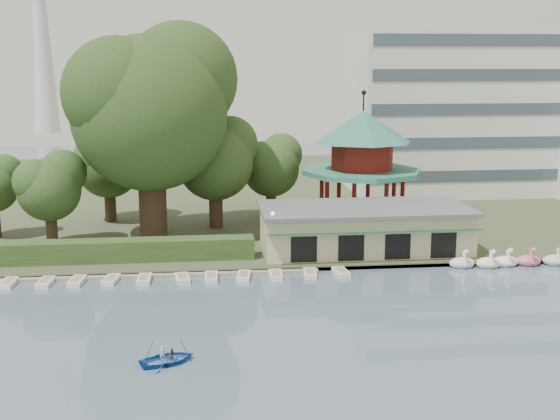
{
  "coord_description": "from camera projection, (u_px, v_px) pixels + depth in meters",
  "views": [
    {
      "loc": [
        -4.14,
        -37.81,
        16.81
      ],
      "look_at": [
        2.0,
        18.0,
        5.0
      ],
      "focal_mm": 45.0,
      "sensor_mm": 36.0,
      "label": 1
    }
  ],
  "objects": [
    {
      "name": "hedge",
      "position": [
        75.0,
        252.0,
        58.75
      ],
      "size": [
        30.0,
        2.0,
        1.8
      ],
      "primitive_type": "cube",
      "color": "#324D21",
      "rests_on": "shore"
    },
    {
      "name": "dock",
      "position": [
        107.0,
        276.0,
        56.11
      ],
      "size": [
        34.0,
        1.6,
        0.24
      ],
      "primitive_type": "cube",
      "color": "gray",
      "rests_on": "ground"
    },
    {
      "name": "ground_plane",
      "position": [
        280.0,
        358.0,
        40.68
      ],
      "size": [
        220.0,
        220.0,
        0.0
      ],
      "primitive_type": "plane",
      "color": "slate",
      "rests_on": "ground"
    },
    {
      "name": "office_building",
      "position": [
        491.0,
        119.0,
        89.84
      ],
      "size": [
        38.0,
        18.0,
        20.0
      ],
      "color": "silver",
      "rests_on": "shore"
    },
    {
      "name": "moored_rowboats",
      "position": [
        129.0,
        279.0,
        54.89
      ],
      "size": [
        34.65,
        2.69,
        0.36
      ],
      "color": "white",
      "rests_on": "ground"
    },
    {
      "name": "big_tree",
      "position": [
        151.0,
        102.0,
        64.47
      ],
      "size": [
        15.84,
        14.76,
        20.33
      ],
      "color": "#3A281C",
      "rests_on": "shore"
    },
    {
      "name": "small_trees",
      "position": [
        142.0,
        167.0,
        69.52
      ],
      "size": [
        39.09,
        16.31,
        11.21
      ],
      "color": "#3A281C",
      "rests_on": "shore"
    },
    {
      "name": "pavilion",
      "position": [
        362.0,
        156.0,
        71.55
      ],
      "size": [
        12.4,
        12.4,
        13.5
      ],
      "color": "beige",
      "rests_on": "shore"
    },
    {
      "name": "swan_boats",
      "position": [
        548.0,
        260.0,
        59.45
      ],
      "size": [
        17.53,
        2.05,
        1.92
      ],
      "color": "white",
      "rests_on": "ground"
    },
    {
      "name": "boathouse",
      "position": [
        364.0,
        228.0,
        62.64
      ],
      "size": [
        18.6,
        9.39,
        3.9
      ],
      "color": "beige",
      "rests_on": "shore"
    },
    {
      "name": "lamp_post",
      "position": [
        273.0,
        227.0,
        58.64
      ],
      "size": [
        0.36,
        0.36,
        4.28
      ],
      "color": "black",
      "rests_on": "shore"
    },
    {
      "name": "embankment",
      "position": [
        257.0,
        270.0,
        57.48
      ],
      "size": [
        220.0,
        0.6,
        0.3
      ],
      "primitive_type": "cube",
      "color": "gray",
      "rests_on": "ground"
    },
    {
      "name": "rowboat_with_passengers",
      "position": [
        167.0,
        355.0,
        39.96
      ],
      "size": [
        5.3,
        4.58,
        2.01
      ],
      "color": "#1853AD",
      "rests_on": "ground"
    },
    {
      "name": "shore",
      "position": [
        236.0,
        193.0,
        91.22
      ],
      "size": [
        220.0,
        70.0,
        0.4
      ],
      "primitive_type": "cube",
      "color": "#424930",
      "rests_on": "ground"
    }
  ]
}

